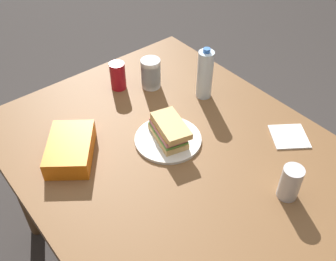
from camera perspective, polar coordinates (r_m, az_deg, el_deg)
dining_table at (r=1.44m, az=2.32°, el=-6.73°), size 1.41×1.05×0.75m
paper_plate at (r=1.44m, az=0.00°, el=-1.29°), size 0.25×0.25×0.01m
sandwich at (r=1.40m, az=0.13°, el=0.01°), size 0.20×0.13×0.08m
soda_can_red at (r=1.67m, az=-7.39°, el=7.98°), size 0.07×0.07×0.12m
chip_bag at (r=1.40m, az=-14.18°, el=-2.64°), size 0.27×0.26×0.07m
water_bottle_tall at (r=1.60m, az=5.46°, el=8.23°), size 0.06×0.06×0.23m
plastic_cup_stack at (r=1.67m, az=-2.55°, el=8.41°), size 0.08×0.08×0.13m
soda_can_silver at (r=1.28m, az=17.55°, el=-7.34°), size 0.07×0.07×0.12m
paper_napkin at (r=1.52m, az=17.40°, el=-0.84°), size 0.18×0.18×0.01m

